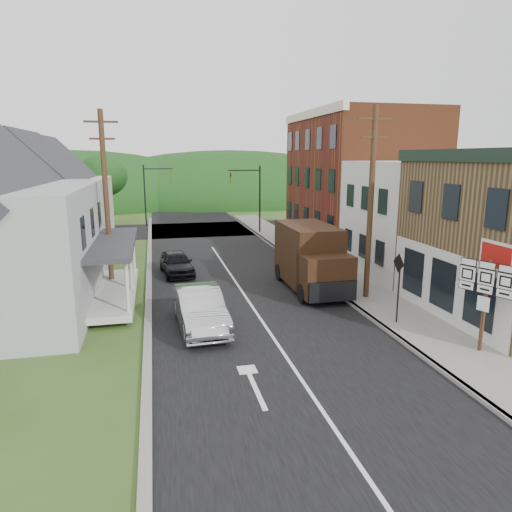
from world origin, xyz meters
TOP-DOWN VIEW (x-y plane):
  - ground at (0.00, 0.00)m, footprint 120.00×120.00m
  - road at (0.00, 10.00)m, footprint 9.00×90.00m
  - cross_road at (0.00, 27.00)m, footprint 60.00×9.00m
  - sidewalk_right at (5.90, 8.00)m, footprint 2.80×55.00m
  - curb_right at (4.55, 8.00)m, footprint 0.20×55.00m
  - curb_left at (-4.65, 8.00)m, footprint 0.30×55.00m
  - storefront_white at (11.30, 7.50)m, footprint 8.00×7.00m
  - storefront_red at (11.30, 17.00)m, footprint 8.00×12.00m
  - house_blue at (-11.00, 17.00)m, footprint 7.14×8.16m
  - house_cream at (-11.50, 26.00)m, footprint 7.14×8.16m
  - utility_pole_right at (5.60, 3.50)m, footprint 1.60×0.26m
  - utility_pole_left at (-6.50, 8.00)m, footprint 1.60×0.26m
  - traffic_signal_right at (4.30, 23.50)m, footprint 2.87×0.20m
  - traffic_signal_left at (-4.30, 30.50)m, footprint 2.87×0.20m
  - tree_left_d at (-9.00, 32.00)m, footprint 4.80×4.80m
  - forested_ridge at (0.00, 55.00)m, footprint 90.00×30.00m
  - silver_sedan at (-2.60, 1.48)m, footprint 2.01×5.00m
  - dark_sedan at (-3.06, 10.27)m, footprint 2.08×4.21m
  - delivery_van at (3.54, 5.66)m, footprint 2.48×5.93m
  - route_sign_cluster at (6.61, -3.18)m, footprint 0.81×1.71m
  - warning_sign at (5.22, -0.00)m, footprint 0.12×0.80m

SIDE VIEW (x-z plane):
  - ground at x=0.00m, z-range 0.00..0.00m
  - road at x=0.00m, z-range -0.01..0.01m
  - cross_road at x=0.00m, z-range -0.01..0.01m
  - forested_ridge at x=0.00m, z-range -8.00..8.00m
  - curb_left at x=-4.65m, z-range 0.00..0.12m
  - sidewalk_right at x=5.90m, z-range 0.00..0.15m
  - curb_right at x=4.55m, z-range 0.00..0.15m
  - dark_sedan at x=-3.06m, z-range 0.00..1.38m
  - silver_sedan at x=-2.60m, z-range 0.00..1.62m
  - delivery_van at x=3.54m, z-range 0.02..3.33m
  - warning_sign at x=5.22m, z-range 0.55..3.42m
  - route_sign_cluster at x=6.61m, z-range 0.63..3.86m
  - storefront_white at x=11.30m, z-range 0.00..6.50m
  - house_blue at x=-11.00m, z-range 0.05..7.33m
  - house_cream at x=-11.50m, z-range 0.05..7.33m
  - traffic_signal_right at x=4.30m, z-range 0.76..6.76m
  - traffic_signal_left at x=-4.30m, z-range 0.76..6.76m
  - utility_pole_right at x=5.60m, z-range 0.16..9.16m
  - utility_pole_left at x=-6.50m, z-range 0.16..9.16m
  - tree_left_d at x=-9.00m, z-range 1.41..8.35m
  - storefront_red at x=11.30m, z-range 0.00..10.00m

